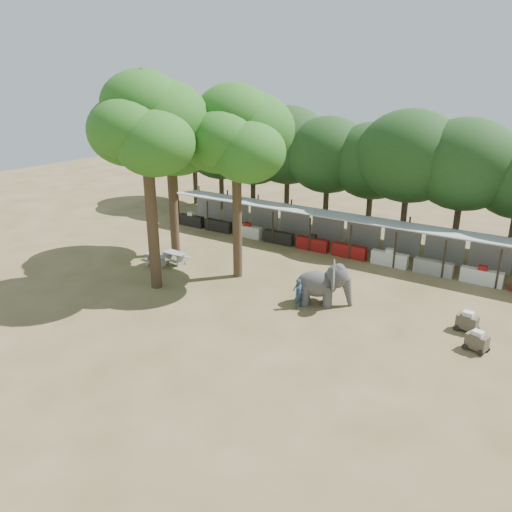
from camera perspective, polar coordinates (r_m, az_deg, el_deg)
The scene contains 12 objects.
ground at distance 24.91m, azimuth -4.45°, elevation -8.03°, with size 100.00×100.00×0.00m, color brown.
vendor_stalls at distance 35.56m, azimuth 9.23°, elevation 2.48°, with size 28.00×2.99×2.80m.
yard_tree_left at distance 33.64m, azimuth -9.85°, elevation 13.69°, with size 7.10×6.90×11.02m.
yard_tree_center at distance 27.89m, azimuth -12.47°, elevation 14.42°, with size 7.10×6.90×12.04m.
yard_tree_back at distance 29.05m, azimuth -2.29°, elevation 13.72°, with size 7.10×6.90×11.36m.
backdrop_trees at distance 39.26m, azimuth 12.77°, elevation 10.37°, with size 46.46×5.95×8.33m.
elephant at distance 26.93m, azimuth 7.75°, elevation -3.15°, with size 3.17×2.50×2.37m.
handler at distance 26.52m, azimuth 4.93°, elevation -4.29°, with size 0.58×0.39×1.62m, color #26384C.
picnic_table_near at distance 32.96m, azimuth -11.37°, elevation -0.31°, with size 1.72×1.60×0.76m.
picnic_table_far at distance 33.12m, azimuth -9.22°, elevation -0.05°, with size 1.69×1.55×0.78m.
cart_front at distance 24.65m, azimuth 23.94°, elevation -8.87°, with size 1.15×0.92×0.98m.
cart_back at distance 26.26m, azimuth 22.99°, elevation -6.90°, with size 1.12×0.81×1.02m.
Camera 1 is at (13.68, -17.30, 11.57)m, focal length 35.00 mm.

